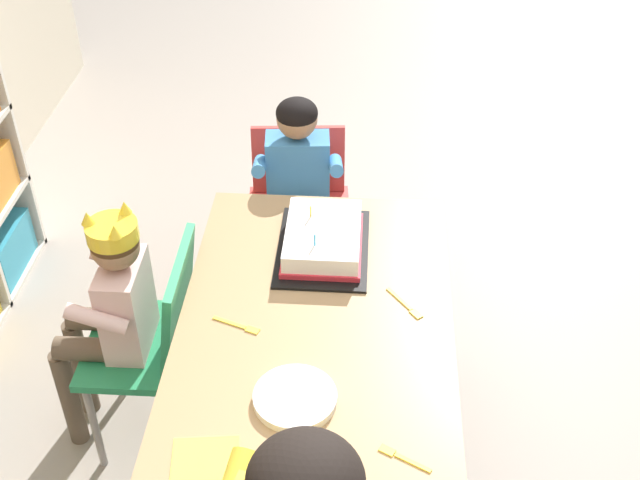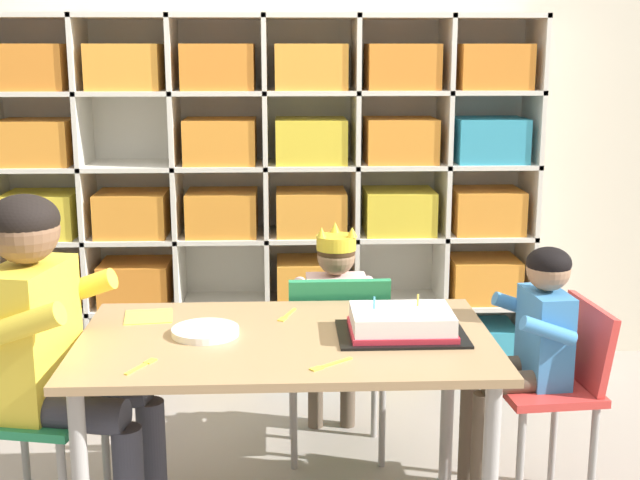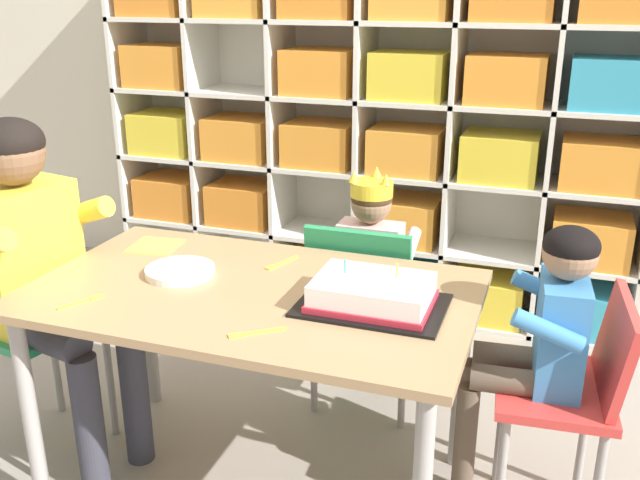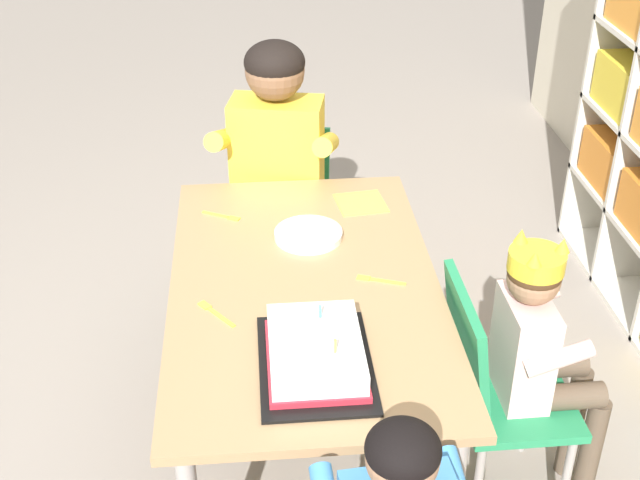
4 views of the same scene
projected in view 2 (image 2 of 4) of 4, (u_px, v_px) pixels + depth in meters
The scene contains 15 objects.
classroom_back_wall at pixel (282, 66), 3.86m from camera, with size 5.48×0.10×2.74m, color beige.
storage_cubby_shelf at pixel (277, 198), 3.77m from camera, with size 2.36×0.33×1.59m.
activity_table at pixel (286, 360), 2.49m from camera, with size 1.20×0.71×0.63m.
classroom_chair_blue at pixel (337, 350), 3.00m from camera, with size 0.37×0.32×0.70m.
child_with_crown at pixel (335, 309), 3.08m from camera, with size 0.30×0.31×0.85m.
classroom_chair_adult_side at pixel (21, 406), 2.45m from camera, with size 0.41×0.40×0.71m.
adult_helper_seated at pixel (54, 337), 2.39m from camera, with size 0.46×0.45×1.06m.
classroom_chair_guest_side at pixel (556, 381), 2.67m from camera, with size 0.33×0.38×0.68m.
guest_at_table_side at pixel (528, 345), 2.63m from camera, with size 0.31×0.31×0.87m.
birthday_cake_on_tray at pixel (402, 325), 2.48m from camera, with size 0.37×0.26×0.11m.
paper_plate_stack at pixel (205, 331), 2.49m from camera, with size 0.20×0.20×0.02m, color white.
paper_napkin_square at pixel (149, 317), 2.66m from camera, with size 0.14×0.14×0.00m, color #F4DB4C.
fork_at_table_front_edge at pixel (329, 365), 2.25m from camera, with size 0.12×0.10×0.00m.
fork_near_child_seat at pixel (287, 316), 2.66m from camera, with size 0.06×0.13×0.00m.
fork_near_cake_tray at pixel (142, 365), 2.25m from camera, with size 0.07×0.12×0.00m.
Camera 2 is at (-0.01, -2.35, 1.45)m, focal length 48.07 mm.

